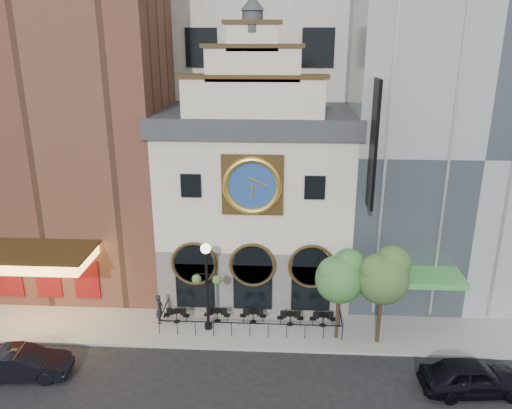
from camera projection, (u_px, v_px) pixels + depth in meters
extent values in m
plane|color=black|center=(248.00, 351.00, 27.86)|extent=(120.00, 120.00, 0.00)
cube|color=gray|center=(251.00, 326.00, 30.20)|extent=(44.00, 5.00, 0.15)
cube|color=#605E5B|center=(256.00, 257.00, 34.75)|extent=(12.00, 8.00, 4.00)
cube|color=beige|center=(256.00, 181.00, 33.00)|extent=(12.00, 8.00, 7.00)
cube|color=#2D3035|center=(256.00, 119.00, 31.70)|extent=(12.60, 8.60, 1.20)
cube|color=#382711|center=(252.00, 185.00, 28.86)|extent=(3.60, 0.25, 3.60)
cylinder|color=navy|center=(252.00, 186.00, 28.72)|extent=(3.10, 0.12, 3.10)
torus|color=gold|center=(252.00, 186.00, 28.65)|extent=(3.46, 0.36, 3.46)
cylinder|color=#2D3035|center=(253.00, 22.00, 26.48)|extent=(1.10, 1.10, 1.10)
cone|color=#2D3035|center=(253.00, 2.00, 26.18)|extent=(1.30, 1.30, 0.80)
cube|color=brown|center=(68.00, 99.00, 33.99)|extent=(14.00, 12.00, 25.00)
cube|color=#FFBF59|center=(31.00, 258.00, 29.33)|extent=(7.00, 3.40, 0.70)
cube|color=#382711|center=(30.00, 251.00, 29.19)|extent=(7.40, 3.80, 0.15)
cube|color=maroon|center=(48.00, 279.00, 31.59)|extent=(5.60, 0.15, 2.60)
cube|color=gray|center=(451.00, 140.00, 33.43)|extent=(14.00, 12.00, 20.00)
cube|color=#469A48|center=(423.00, 277.00, 28.90)|extent=(4.50, 2.40, 0.35)
cube|color=black|center=(374.00, 145.00, 26.82)|extent=(0.18, 1.60, 7.00)
cylinder|color=black|center=(176.00, 311.00, 30.24)|extent=(0.68, 0.68, 0.03)
cylinder|color=black|center=(177.00, 316.00, 30.36)|extent=(0.06, 0.06, 0.72)
cylinder|color=black|center=(217.00, 311.00, 30.29)|extent=(0.68, 0.68, 0.03)
cylinder|color=black|center=(217.00, 316.00, 30.41)|extent=(0.06, 0.06, 0.72)
cylinder|color=black|center=(253.00, 312.00, 30.20)|extent=(0.68, 0.68, 0.03)
cylinder|color=black|center=(253.00, 317.00, 30.32)|extent=(0.06, 0.06, 0.72)
cylinder|color=black|center=(290.00, 314.00, 29.95)|extent=(0.68, 0.68, 0.03)
cylinder|color=black|center=(290.00, 319.00, 30.07)|extent=(0.06, 0.06, 0.72)
cylinder|color=black|center=(323.00, 315.00, 29.84)|extent=(0.68, 0.68, 0.03)
cylinder|color=black|center=(323.00, 320.00, 29.96)|extent=(0.06, 0.06, 0.72)
imported|color=black|center=(472.00, 377.00, 24.43)|extent=(5.20, 2.46, 1.72)
imported|color=black|center=(22.00, 363.00, 25.54)|extent=(4.96, 2.14, 1.59)
imported|color=black|center=(160.00, 309.00, 30.17)|extent=(0.47, 0.69, 1.84)
cylinder|color=black|center=(207.00, 291.00, 29.00)|extent=(0.18, 0.18, 4.99)
cylinder|color=black|center=(208.00, 326.00, 29.75)|extent=(0.44, 0.44, 0.30)
sphere|color=white|center=(206.00, 249.00, 28.15)|extent=(0.60, 0.60, 0.60)
sphere|color=#345421|center=(197.00, 279.00, 28.83)|extent=(0.56, 0.56, 0.56)
sphere|color=#345421|center=(217.00, 280.00, 28.70)|extent=(0.56, 0.56, 0.56)
cylinder|color=#382619|center=(379.00, 318.00, 28.02)|extent=(0.22, 0.22, 3.11)
sphere|color=#345622|center=(383.00, 278.00, 27.25)|extent=(2.89, 2.89, 2.89)
sphere|color=#345622|center=(393.00, 263.00, 27.29)|extent=(2.00, 2.00, 2.00)
sphere|color=#345622|center=(376.00, 271.00, 26.88)|extent=(1.78, 1.78, 1.78)
cylinder|color=#382619|center=(337.00, 315.00, 28.43)|extent=(0.21, 0.21, 2.92)
sphere|color=#306929|center=(339.00, 279.00, 27.71)|extent=(2.71, 2.71, 2.71)
sphere|color=#306929|center=(349.00, 265.00, 27.74)|extent=(1.87, 1.87, 1.87)
sphere|color=#306929|center=(333.00, 272.00, 27.37)|extent=(1.67, 1.67, 1.67)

